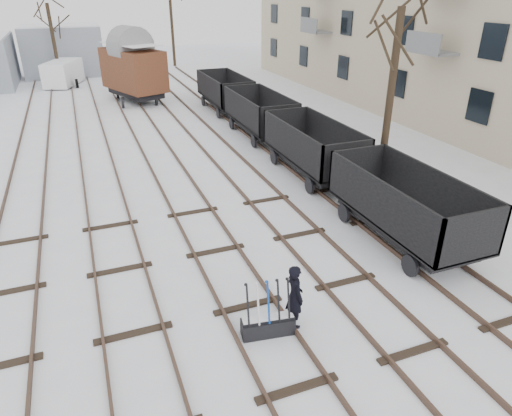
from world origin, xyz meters
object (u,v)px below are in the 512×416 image
(panel_van, at_px, (63,73))
(ground_frame, at_px, (268,324))
(worker, at_px, (295,296))
(freight_wagon_a, at_px, (403,216))
(box_van_wagon, at_px, (133,68))

(panel_van, bearing_deg, ground_frame, -62.73)
(worker, height_order, freight_wagon_a, freight_wagon_a)
(freight_wagon_a, xyz_separation_m, box_van_wagon, (-5.33, 24.09, 1.48))
(worker, bearing_deg, panel_van, 6.48)
(freight_wagon_a, relative_size, panel_van, 1.15)
(worker, relative_size, freight_wagon_a, 0.30)
(panel_van, bearing_deg, freight_wagon_a, -52.26)
(worker, xyz_separation_m, box_van_wagon, (-0.16, 26.65, 1.52))
(ground_frame, height_order, panel_van, panel_van)
(ground_frame, distance_m, freight_wagon_a, 6.52)
(box_van_wagon, distance_m, panel_van, 9.84)
(ground_frame, distance_m, panel_van, 35.47)
(freight_wagon_a, distance_m, panel_van, 34.09)
(worker, bearing_deg, freight_wagon_a, -65.27)
(worker, distance_m, panel_van, 35.46)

